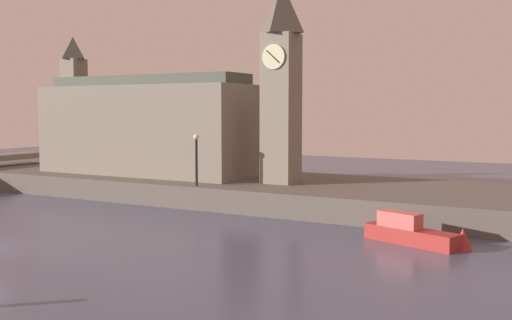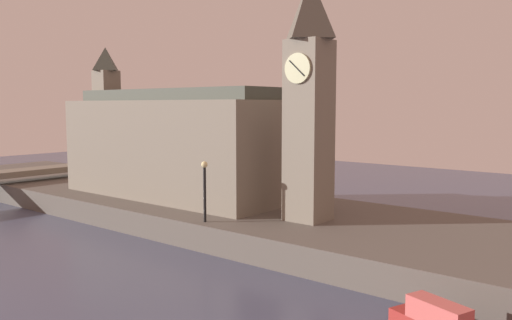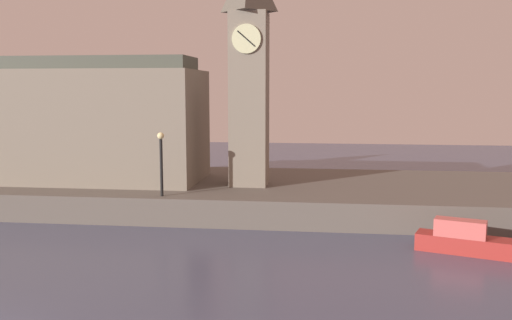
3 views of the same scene
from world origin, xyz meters
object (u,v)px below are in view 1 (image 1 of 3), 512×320
boat_dinghy_red (418,234)px  clock_tower (281,79)px  streetlamp (196,153)px  parliament_hall (146,126)px

boat_dinghy_red → clock_tower: bearing=145.6°
clock_tower → streetlamp: clock_tower is taller
clock_tower → boat_dinghy_red: bearing=-34.4°
parliament_hall → streetlamp: size_ratio=5.15×
clock_tower → boat_dinghy_red: 15.81m
parliament_hall → boat_dinghy_red: 25.31m
streetlamp → boat_dinghy_red: bearing=-13.3°
streetlamp → boat_dinghy_red: streetlamp is taller
parliament_hall → streetlamp: bearing=-30.4°
clock_tower → parliament_hall: bearing=176.9°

